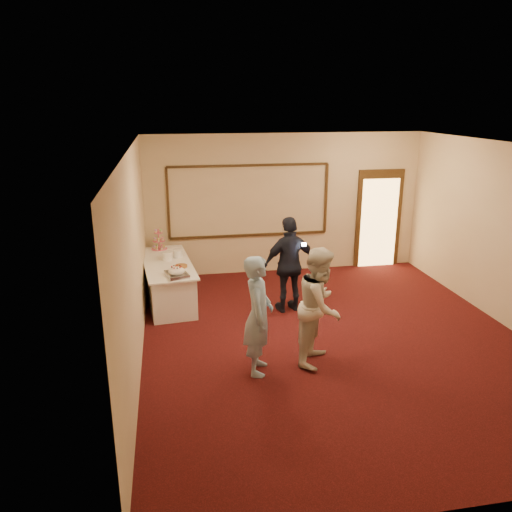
% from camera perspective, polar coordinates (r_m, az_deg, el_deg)
% --- Properties ---
extents(floor, '(7.00, 7.00, 0.00)m').
position_cam_1_polar(floor, '(8.14, 9.00, -9.43)').
color(floor, black).
rests_on(floor, ground).
extents(room_walls, '(6.04, 7.04, 3.02)m').
position_cam_1_polar(room_walls, '(7.46, 9.73, 4.60)').
color(room_walls, beige).
rests_on(room_walls, floor).
extents(wall_molding, '(3.45, 0.04, 1.55)m').
position_cam_1_polar(wall_molding, '(10.64, -0.79, 6.31)').
color(wall_molding, '#301F0E').
rests_on(wall_molding, room_walls).
extents(doorway, '(1.05, 0.07, 2.20)m').
position_cam_1_polar(doorway, '(11.58, 13.82, 4.08)').
color(doorway, '#301F0E').
rests_on(doorway, floor).
extents(buffet_table, '(1.08, 2.28, 0.77)m').
position_cam_1_polar(buffet_table, '(9.53, -10.00, -2.87)').
color(buffet_table, white).
rests_on(buffet_table, floor).
extents(pavlova_tray, '(0.43, 0.50, 0.18)m').
position_cam_1_polar(pavlova_tray, '(8.59, -9.06, -1.85)').
color(pavlova_tray, silver).
rests_on(pavlova_tray, buffet_table).
extents(cupcake_stand, '(0.32, 0.32, 0.46)m').
position_cam_1_polar(cupcake_stand, '(10.21, -11.04, 1.67)').
color(cupcake_stand, '#E45F7D').
rests_on(cupcake_stand, buffet_table).
extents(plate_stack_a, '(0.20, 0.20, 0.17)m').
position_cam_1_polar(plate_stack_a, '(9.49, -10.11, 0.02)').
color(plate_stack_a, white).
rests_on(plate_stack_a, buffet_table).
extents(plate_stack_b, '(0.19, 0.19, 0.16)m').
position_cam_1_polar(plate_stack_b, '(9.64, -8.95, 0.31)').
color(plate_stack_b, white).
rests_on(plate_stack_b, buffet_table).
extents(tart, '(0.26, 0.26, 0.05)m').
position_cam_1_polar(tart, '(9.03, -8.55, -1.20)').
color(tart, white).
rests_on(tart, buffet_table).
extents(man, '(0.54, 0.69, 1.69)m').
position_cam_1_polar(man, '(6.83, 0.27, -6.79)').
color(man, '#94BCE2').
rests_on(man, floor).
extents(woman, '(0.99, 1.05, 1.71)m').
position_cam_1_polar(woman, '(7.16, 7.35, -5.68)').
color(woman, silver).
rests_on(woman, floor).
extents(guest, '(1.07, 0.59, 1.73)m').
position_cam_1_polar(guest, '(8.83, 3.88, -1.00)').
color(guest, black).
rests_on(guest, floor).
extents(camera_flash, '(0.08, 0.06, 0.05)m').
position_cam_1_polar(camera_flash, '(8.57, 5.50, 1.34)').
color(camera_flash, white).
rests_on(camera_flash, guest).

